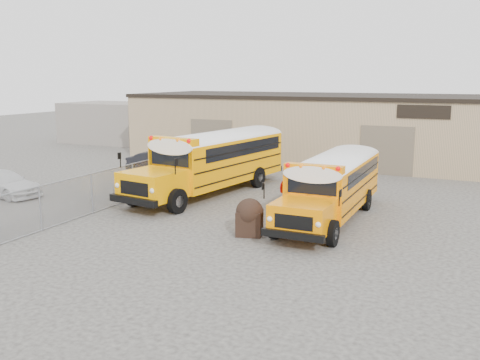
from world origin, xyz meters
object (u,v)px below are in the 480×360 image
at_px(school_bus_left, 277,144).
at_px(school_bus_right, 361,162).
at_px(tarp_bundle, 250,216).
at_px(car_white, 4,183).
at_px(car_dark, 162,163).

distance_m(school_bus_left, school_bus_right, 6.84).
relative_size(tarp_bundle, car_white, 0.33).
xyz_separation_m(school_bus_left, car_dark, (-6.21, -3.34, -1.12)).
relative_size(school_bus_left, tarp_bundle, 7.85).
bearing_deg(school_bus_right, school_bus_left, 150.48).
height_order(tarp_bundle, car_white, tarp_bundle).
bearing_deg(school_bus_right, car_white, -152.50).
xyz_separation_m(school_bus_left, school_bus_right, (5.94, -3.37, -0.27)).
bearing_deg(car_dark, school_bus_left, -64.10).
distance_m(school_bus_left, car_white, 15.61).
xyz_separation_m(school_bus_right, tarp_bundle, (-2.13, -9.50, -0.85)).
bearing_deg(school_bus_left, school_bus_right, -29.52).
bearing_deg(school_bus_left, car_dark, -151.70).
bearing_deg(car_white, school_bus_left, -34.80).
height_order(school_bus_left, school_bus_right, school_bus_left).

